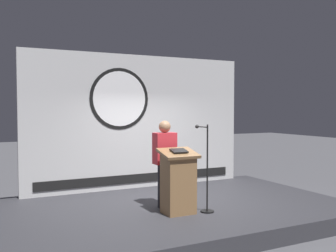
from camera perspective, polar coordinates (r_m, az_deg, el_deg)
ground_plane at (r=7.60m, az=1.27°, el=-13.68°), size 40.00×40.00×0.00m
stage_platform at (r=7.56m, az=1.27°, el=-12.59°), size 6.40×4.00×0.30m
banner_display at (r=8.97m, az=-4.35°, el=0.66°), size 5.28×0.12×3.05m
podium at (r=6.80m, az=1.53°, el=-8.22°), size 0.64×0.50×1.14m
speaker_person at (r=7.17m, az=-0.49°, el=-5.51°), size 0.40×0.26×1.60m
microphone_stand at (r=6.96m, az=5.58°, el=-8.03°), size 0.24×0.51×1.55m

